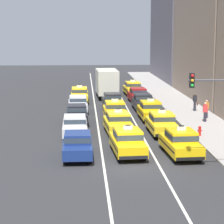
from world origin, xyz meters
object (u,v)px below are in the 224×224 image
taxi_right_sixth (133,88)px  fire_hydrant (200,130)px  traffic_light_pole (222,107)px  pedestrian_far_corner (207,109)px  box_truck_center_fifth (106,82)px  pedestrian_trailing (195,102)px  sedan_left_fourth (78,103)px  sedan_left_second (75,125)px  pedestrian_near_crosswalk (205,112)px  sedan_center_fourth (112,100)px  taxi_center_third (115,110)px  taxi_center_nearest (128,141)px  sedan_left_nearest (78,144)px  taxi_right_second (162,123)px  sedan_right_fourth (143,101)px  taxi_right_third (150,110)px  taxi_center_second (118,122)px  taxi_left_fifth (80,94)px  taxi_right_nearest (181,142)px  sedan_left_third (77,113)px  sedan_right_fifth (138,95)px  sedan_center_sixth (105,83)px

taxi_right_sixth → fire_hydrant: bearing=-83.6°
traffic_light_pole → pedestrian_far_corner: bearing=78.0°
box_truck_center_fifth → pedestrian_trailing: box_truck_center_fifth is taller
sedan_left_fourth → pedestrian_trailing: (11.12, -0.78, 0.15)m
sedan_left_second → pedestrian_near_crosswalk: 11.69m
pedestrian_trailing → fire_hydrant: size_ratio=2.32×
sedan_left_second → pedestrian_near_crosswalk: size_ratio=2.63×
box_truck_center_fifth → pedestrian_far_corner: (8.07, -14.58, -0.82)m
sedan_center_fourth → fire_hydrant: bearing=-67.1°
sedan_left_second → taxi_center_third: taxi_center_third is taller
taxi_center_third → traffic_light_pole: (4.54, -16.58, 2.94)m
taxi_center_nearest → fire_hydrant: 7.27m
sedan_left_nearest → taxi_right_second: size_ratio=0.94×
sedan_right_fourth → pedestrian_trailing: (4.80, -1.68, 0.15)m
sedan_left_second → traffic_light_pole: bearing=-52.5°
taxi_right_third → pedestrian_trailing: (4.77, 3.57, 0.12)m
taxi_right_second → pedestrian_far_corner: taxi_right_second is taller
taxi_center_second → sedan_left_nearest: bearing=-114.1°
sedan_left_second → sedan_left_fourth: bearing=89.5°
sedan_right_fourth → pedestrian_far_corner: (4.95, -5.40, 0.11)m
taxi_left_fifth → pedestrian_far_corner: size_ratio=2.85×
pedestrian_trailing → sedan_left_nearest: bearing=-124.9°
taxi_right_nearest → pedestrian_trailing: (4.55, 15.66, 0.12)m
sedan_left_third → sedan_left_fourth: bearing=89.6°
taxi_right_third → pedestrian_far_corner: 4.92m
taxi_center_nearest → pedestrian_near_crosswalk: taxi_center_nearest is taller
sedan_right_fifth → pedestrian_far_corner: size_ratio=2.74×
sedan_center_sixth → pedestrian_trailing: pedestrian_trailing is taller
taxi_right_third → pedestrian_trailing: bearing=36.9°
box_truck_center_fifth → sedan_right_fourth: box_truck_center_fifth is taller
taxi_right_second → sedan_center_sixth: bearing=96.2°
taxi_left_fifth → pedestrian_trailing: (11.01, -6.91, 0.12)m
sedan_left_nearest → pedestrian_near_crosswalk: (10.55, 10.30, 0.14)m
taxi_center_third → sedan_right_fourth: 6.00m
sedan_left_fourth → fire_hydrant: bearing=-52.0°
taxi_right_nearest → fire_hydrant: taxi_right_nearest is taller
sedan_left_nearest → sedan_center_fourth: bearing=80.0°
taxi_center_third → pedestrian_trailing: (7.87, 3.47, 0.12)m
sedan_right_fourth → fire_hydrant: size_ratio=5.93×
sedan_left_nearest → fire_hydrant: 10.11m
taxi_center_third → pedestrian_near_crosswalk: (7.48, -1.88, 0.11)m
sedan_center_sixth → traffic_light_pole: size_ratio=0.79×
pedestrian_trailing → sedan_right_fifth: bearing=125.6°
sedan_center_fourth → sedan_center_sixth: (-0.00, 15.63, 0.00)m
sedan_left_second → sedan_left_nearest: bearing=-87.4°
pedestrian_near_crosswalk → sedan_left_second: bearing=-157.7°
taxi_center_third → box_truck_center_fifth: size_ratio=0.65×
sedan_left_third → sedan_right_fourth: bearing=45.0°
pedestrian_near_crosswalk → fire_hydrant: (-1.74, -5.35, -0.44)m
sedan_left_second → sedan_left_third: size_ratio=0.99×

